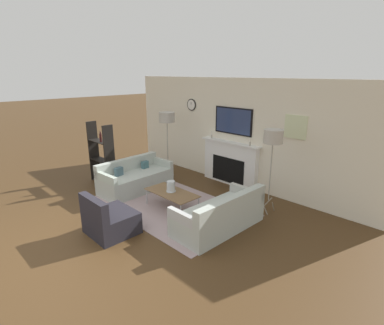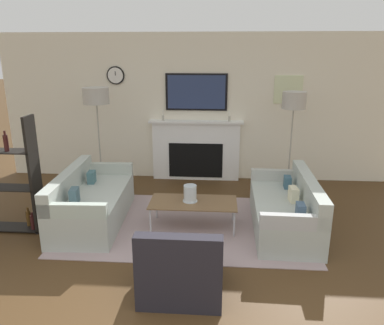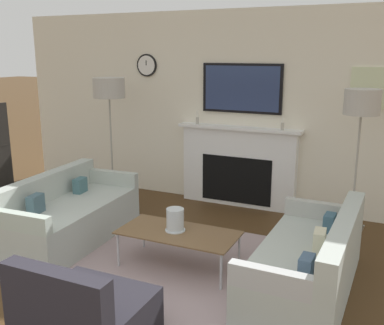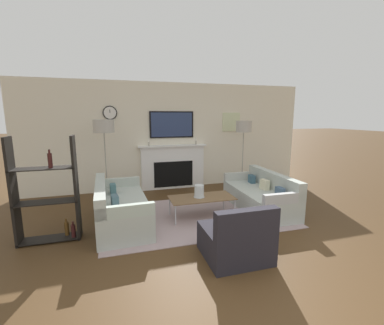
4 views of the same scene
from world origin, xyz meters
TOP-DOWN VIEW (x-y plane):
  - ground_plane at (0.00, 0.00)m, footprint 60.00×60.00m
  - fireplace_wall at (0.00, 4.65)m, footprint 7.32×0.28m
  - area_rug at (0.00, 2.54)m, footprint 3.37×2.11m
  - couch_left at (-1.37, 2.53)m, footprint 0.91×1.81m
  - couch_right at (1.38, 2.54)m, footprint 0.84×1.81m
  - armchair at (0.08, 0.99)m, footprint 0.82×0.77m
  - coffee_table at (0.10, 2.46)m, footprint 1.20×0.58m
  - hurricane_candle at (0.05, 2.48)m, footprint 0.20×0.20m
  - floor_lamp_left at (-1.62, 3.81)m, footprint 0.43×0.43m
  - floor_lamp_right at (1.62, 3.81)m, footprint 0.38×0.38m
  - shelf_unit at (-2.39, 2.23)m, footprint 0.87×0.28m

SIDE VIEW (x-z plane):
  - ground_plane at x=0.00m, z-range 0.00..0.00m
  - area_rug at x=0.00m, z-range 0.00..0.01m
  - armchair at x=0.08m, z-range -0.13..0.65m
  - couch_right at x=1.38m, z-range -0.10..0.64m
  - couch_left at x=-1.37m, z-range -0.09..0.66m
  - coffee_table at x=0.10m, z-range 0.17..0.55m
  - hurricane_candle at x=0.05m, z-range 0.37..0.60m
  - shelf_unit at x=-2.39m, z-range -0.07..1.52m
  - fireplace_wall at x=0.00m, z-range -0.13..2.57m
  - floor_lamp_right at x=1.62m, z-range 0.71..2.47m
  - floor_lamp_left at x=-1.62m, z-range 0.74..2.54m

